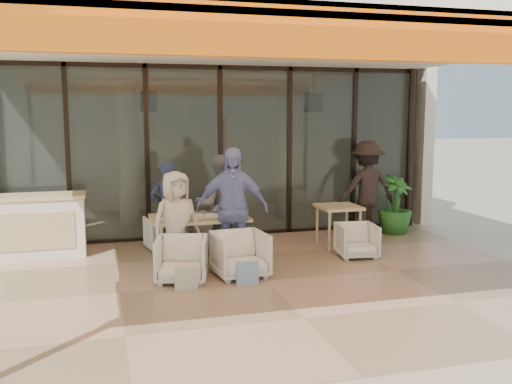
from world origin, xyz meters
TOP-DOWN VIEW (x-y plane):
  - ground at (0.00, 0.00)m, footprint 70.00×70.00m
  - terrace_floor at (0.00, 0.00)m, footprint 8.00×6.00m
  - terrace_structure at (0.00, -0.26)m, footprint 8.00×6.00m
  - glass_storefront at (0.00, 3.00)m, footprint 8.08×0.10m
  - interior_block at (0.01, 5.31)m, footprint 9.05×3.62m
  - host_counter at (-3.35, 2.30)m, footprint 1.85×0.65m
  - dining_table at (-0.72, 1.29)m, footprint 1.50×0.90m
  - chair_far_left at (-1.13, 2.24)m, footprint 0.72×0.69m
  - chair_far_right at (-0.29, 2.24)m, footprint 0.68×0.65m
  - chair_near_left at (-1.13, 0.34)m, footprint 0.83×0.79m
  - chair_near_right at (-0.29, 0.34)m, footprint 0.78×0.74m
  - diner_navy at (-1.13, 1.74)m, footprint 0.63×0.47m
  - diner_grey at (-0.29, 1.74)m, footprint 0.87×0.71m
  - diner_cream at (-1.13, 0.84)m, footprint 0.85×0.67m
  - diner_periwinkle at (-0.29, 0.84)m, footprint 1.15×0.67m
  - tote_bag_cream at (-1.13, -0.06)m, footprint 0.30×0.10m
  - tote_bag_blue at (-0.29, -0.06)m, footprint 0.30×0.10m
  - side_table at (1.80, 1.64)m, footprint 0.70×0.70m
  - side_chair at (1.80, 0.89)m, footprint 0.68×0.64m
  - standing_woman at (2.73, 2.45)m, footprint 1.18×0.69m
  - potted_palm at (3.28, 2.33)m, footprint 0.81×0.81m

SIDE VIEW (x-z plane):
  - ground at x=0.00m, z-range 0.00..0.00m
  - terrace_floor at x=0.00m, z-range 0.00..0.01m
  - tote_bag_cream at x=-1.13m, z-range 0.00..0.34m
  - tote_bag_blue at x=-0.29m, z-range 0.00..0.34m
  - side_chair at x=1.80m, z-range 0.00..0.63m
  - chair_far_left at x=-1.13m, z-range 0.00..0.65m
  - chair_far_right at x=-0.29m, z-range 0.00..0.67m
  - chair_near_left at x=-1.13m, z-range 0.00..0.71m
  - chair_near_right at x=-0.29m, z-range 0.00..0.74m
  - host_counter at x=-3.35m, z-range 0.01..1.05m
  - potted_palm at x=3.28m, z-range 0.00..1.16m
  - side_table at x=1.80m, z-range 0.27..1.01m
  - dining_table at x=-0.72m, z-range 0.22..1.15m
  - diner_cream at x=-1.13m, z-range 0.00..1.52m
  - diner_navy at x=-1.13m, z-range 0.00..1.58m
  - diner_grey at x=-0.29m, z-range 0.00..1.67m
  - standing_woman at x=2.73m, z-range 0.00..1.82m
  - diner_periwinkle at x=-0.29m, z-range 0.00..1.84m
  - glass_storefront at x=0.00m, z-range 0.00..3.20m
  - interior_block at x=0.01m, z-range 0.47..3.99m
  - terrace_structure at x=0.00m, z-range 1.55..4.95m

